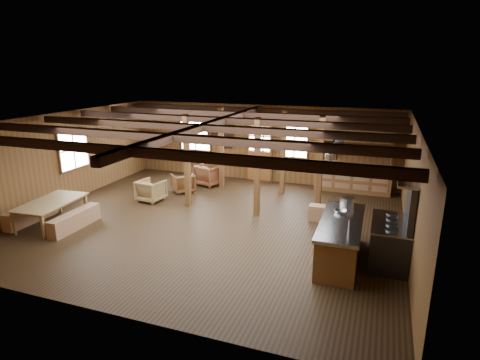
% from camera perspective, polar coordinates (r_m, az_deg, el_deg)
% --- Properties ---
extents(room, '(10.04, 9.04, 2.84)m').
position_cam_1_polar(room, '(10.70, -4.28, 1.01)').
color(room, black).
rests_on(room, ground).
extents(ceiling_joists, '(9.80, 8.82, 0.18)m').
position_cam_1_polar(ceiling_joists, '(10.60, -4.03, 7.94)').
color(ceiling_joists, black).
rests_on(ceiling_joists, ceiling).
extents(timber_posts, '(3.95, 2.35, 2.80)m').
position_cam_1_polar(timber_posts, '(12.40, 1.85, 3.13)').
color(timber_posts, '#4C2E15').
rests_on(timber_posts, floor).
extents(back_door, '(1.02, 0.08, 2.15)m').
position_cam_1_polar(back_door, '(14.88, 2.77, 3.24)').
color(back_door, brown).
rests_on(back_door, floor).
extents(window_back_left, '(1.32, 0.06, 1.32)m').
position_cam_1_polar(window_back_left, '(15.69, -6.35, 6.51)').
color(window_back_left, white).
rests_on(window_back_left, wall_back).
extents(window_back_right, '(1.02, 0.06, 1.32)m').
position_cam_1_polar(window_back_right, '(14.42, 7.78, 5.62)').
color(window_back_right, white).
rests_on(window_back_right, wall_back).
extents(window_left, '(0.14, 1.24, 1.32)m').
position_cam_1_polar(window_left, '(13.78, -22.64, 4.05)').
color(window_left, white).
rests_on(window_left, wall_back).
extents(notice_boards, '(1.08, 0.03, 0.90)m').
position_cam_1_polar(notice_boards, '(15.23, -2.61, 6.45)').
color(notice_boards, silver).
rests_on(notice_boards, wall_back).
extents(back_counter, '(2.55, 0.60, 2.45)m').
position_cam_1_polar(back_counter, '(14.11, 15.75, 0.77)').
color(back_counter, brown).
rests_on(back_counter, floor).
extents(pendant_lamps, '(1.86, 2.36, 0.66)m').
position_cam_1_polar(pendant_lamps, '(12.44, -12.03, 6.82)').
color(pendant_lamps, '#2F2F32').
rests_on(pendant_lamps, ceiling).
extents(pot_rack, '(0.33, 3.00, 0.46)m').
position_cam_1_polar(pot_rack, '(9.90, 13.49, 4.72)').
color(pot_rack, '#2F2F32').
rests_on(pot_rack, ceiling).
extents(kitchen_island, '(0.91, 2.51, 1.20)m').
position_cam_1_polar(kitchen_island, '(9.14, 14.06, -8.26)').
color(kitchen_island, brown).
rests_on(kitchen_island, floor).
extents(step_stool, '(0.50, 0.36, 0.44)m').
position_cam_1_polar(step_stool, '(11.37, 10.90, -4.59)').
color(step_stool, brown).
rests_on(step_stool, floor).
extents(commercial_range, '(0.82, 1.59, 1.97)m').
position_cam_1_polar(commercial_range, '(9.30, 20.91, -7.40)').
color(commercial_range, '#2F2F32').
rests_on(commercial_range, floor).
extents(dining_table, '(1.21, 1.98, 0.67)m').
position_cam_1_polar(dining_table, '(11.91, -25.02, -4.31)').
color(dining_table, olive).
rests_on(dining_table, floor).
extents(bench_wall, '(0.32, 1.70, 0.47)m').
position_cam_1_polar(bench_wall, '(12.47, -27.43, -4.23)').
color(bench_wall, brown).
rests_on(bench_wall, floor).
extents(bench_aisle, '(0.31, 1.65, 0.45)m').
position_cam_1_polar(bench_aisle, '(11.47, -22.44, -5.32)').
color(bench_aisle, brown).
rests_on(bench_aisle, floor).
extents(armchair_a, '(0.97, 0.97, 0.63)m').
position_cam_1_polar(armchair_a, '(13.73, -8.09, -0.42)').
color(armchair_a, brown).
rests_on(armchair_a, floor).
extents(armchair_b, '(1.00, 1.02, 0.74)m').
position_cam_1_polar(armchair_b, '(14.44, -4.43, 0.73)').
color(armchair_b, brown).
rests_on(armchair_b, floor).
extents(armchair_c, '(0.84, 0.86, 0.69)m').
position_cam_1_polar(armchair_c, '(13.00, -12.52, -1.47)').
color(armchair_c, olive).
rests_on(armchair_c, floor).
extents(counter_pot, '(0.33, 0.33, 0.20)m').
position_cam_1_polar(counter_pot, '(9.87, 15.00, -2.99)').
color(counter_pot, '#AEB1B5').
rests_on(counter_pot, kitchen_island).
extents(bowl, '(0.28, 0.28, 0.07)m').
position_cam_1_polar(bowl, '(9.38, 14.10, -4.35)').
color(bowl, silver).
rests_on(bowl, kitchen_island).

